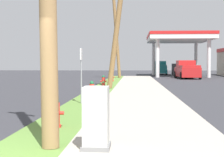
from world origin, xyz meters
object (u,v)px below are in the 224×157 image
object	(u,v)px
fire_hydrant_third	(103,82)
street_sign_post	(81,64)
fire_hydrant_second	(92,90)
truck_teal_at_forecourt	(160,68)
fire_hydrant_nearest	(55,114)
utility_pole_background	(116,34)
utility_pole_midground	(120,5)
car_silver_by_near_pump	(186,71)
truck_red_on_apron	(187,70)
utility_cabinet	(96,120)
fire_hydrant_fourth	(112,77)

from	to	relation	value
fire_hydrant_third	street_sign_post	distance (m)	10.57
fire_hydrant_second	truck_teal_at_forecourt	world-z (taller)	truck_teal_at_forecourt
fire_hydrant_nearest	utility_pole_background	bearing A→B (deg)	89.95
fire_hydrant_second	utility_pole_midground	distance (m)	7.90
utility_pole_midground	car_silver_by_near_pump	distance (m)	23.16
street_sign_post	truck_red_on_apron	xyz separation A→B (m)	(7.75, 26.55, -0.72)
utility_cabinet	street_sign_post	bearing A→B (deg)	100.09
utility_pole_midground	utility_cabinet	size ratio (longest dim) A/B	8.92
utility_pole_midground	street_sign_post	size ratio (longest dim) A/B	4.75
fire_hydrant_second	street_sign_post	size ratio (longest dim) A/B	0.35
utility_cabinet	car_silver_by_near_pump	bearing A→B (deg)	79.72
fire_hydrant_fourth	fire_hydrant_nearest	bearing A→B (deg)	-90.04
truck_red_on_apron	street_sign_post	bearing A→B (deg)	-106.27
fire_hydrant_nearest	truck_teal_at_forecourt	bearing A→B (deg)	83.04
fire_hydrant_nearest	utility_pole_midground	distance (m)	15.06
fire_hydrant_nearest	fire_hydrant_fourth	size ratio (longest dim) A/B	1.00
fire_hydrant_third	fire_hydrant_nearest	bearing A→B (deg)	-89.51
fire_hydrant_fourth	car_silver_by_near_pump	xyz separation A→B (m)	(8.09, 12.67, 0.28)
utility_pole_midground	truck_teal_at_forecourt	world-z (taller)	utility_pole_midground
street_sign_post	fire_hydrant_fourth	bearing A→B (deg)	89.53
fire_hydrant_third	utility_pole_background	size ratio (longest dim) A/B	0.08
utility_pole_background	truck_red_on_apron	distance (m)	8.65
fire_hydrant_third	utility_pole_midground	world-z (taller)	utility_pole_midground
street_sign_post	car_silver_by_near_pump	xyz separation A→B (m)	(8.23, 30.43, -0.91)
fire_hydrant_fourth	truck_teal_at_forecourt	xyz separation A→B (m)	(5.69, 23.53, 0.47)
street_sign_post	car_silver_by_near_pump	world-z (taller)	street_sign_post
fire_hydrant_third	utility_pole_midground	xyz separation A→B (m)	(1.15, -1.65, 4.80)
utility_pole_background	utility_cabinet	distance (m)	32.89
utility_cabinet	truck_teal_at_forecourt	world-z (taller)	truck_teal_at_forecourt
fire_hydrant_fourth	street_sign_post	distance (m)	17.80
utility_pole_midground	car_silver_by_near_pump	xyz separation A→B (m)	(7.09, 21.58, -4.52)
fire_hydrant_second	utility_cabinet	bearing A→B (deg)	-83.08
street_sign_post	fire_hydrant_nearest	bearing A→B (deg)	-88.64
fire_hydrant_second	truck_red_on_apron	world-z (taller)	truck_red_on_apron
fire_hydrant_second	fire_hydrant_third	distance (m)	7.84
utility_pole_background	fire_hydrant_second	bearing A→B (deg)	-90.13
fire_hydrant_nearest	fire_hydrant_fourth	world-z (taller)	same
fire_hydrant_fourth	truck_red_on_apron	size ratio (longest dim) A/B	0.14
car_silver_by_near_pump	fire_hydrant_nearest	bearing A→B (deg)	-102.75
fire_hydrant_third	truck_red_on_apron	bearing A→B (deg)	64.20
fire_hydrant_nearest	utility_cabinet	distance (m)	2.50
car_silver_by_near_pump	truck_red_on_apron	size ratio (longest dim) A/B	0.84
fire_hydrant_second	utility_pole_background	bearing A→B (deg)	89.87
fire_hydrant_second	truck_red_on_apron	bearing A→B (deg)	72.25
utility_pole_midground	utility_cabinet	world-z (taller)	utility_pole_midground
fire_hydrant_second	fire_hydrant_fourth	distance (m)	15.09
fire_hydrant_nearest	utility_pole_background	size ratio (longest dim) A/B	0.08
fire_hydrant_fourth	utility_pole_midground	bearing A→B (deg)	-83.63
utility_pole_background	car_silver_by_near_pump	world-z (taller)	utility_pole_background
fire_hydrant_third	utility_pole_background	world-z (taller)	utility_pole_background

